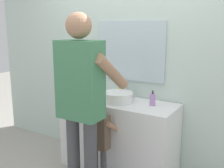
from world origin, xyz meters
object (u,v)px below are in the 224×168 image
object	(u,v)px
child_toddler	(100,136)
adult_parent	(81,92)
soap_bottle	(153,99)
toothbrush_cup	(87,93)

from	to	relation	value
child_toddler	adult_parent	bearing A→B (deg)	-97.55
child_toddler	soap_bottle	bearing A→B (deg)	48.45
toothbrush_cup	adult_parent	size ratio (longest dim) A/B	0.12
soap_bottle	adult_parent	bearing A→B (deg)	-121.73
child_toddler	adult_parent	size ratio (longest dim) A/B	0.52
toothbrush_cup	child_toddler	world-z (taller)	toothbrush_cup
toothbrush_cup	soap_bottle	distance (m)	0.81
toothbrush_cup	adult_parent	world-z (taller)	adult_parent
toothbrush_cup	child_toddler	size ratio (longest dim) A/B	0.22
toothbrush_cup	child_toddler	xyz separation A→B (m)	(0.41, -0.36, -0.33)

